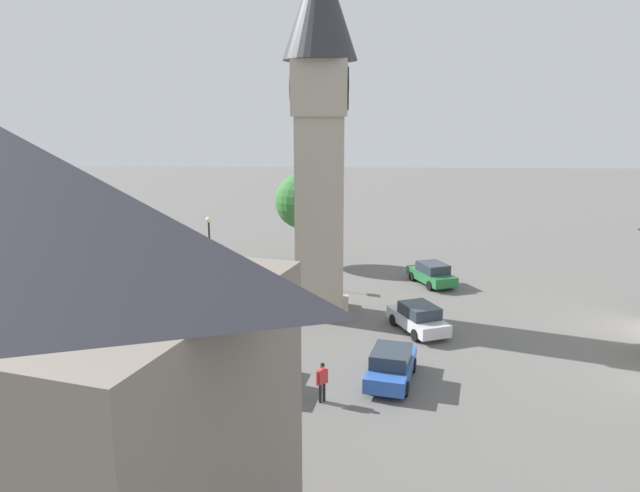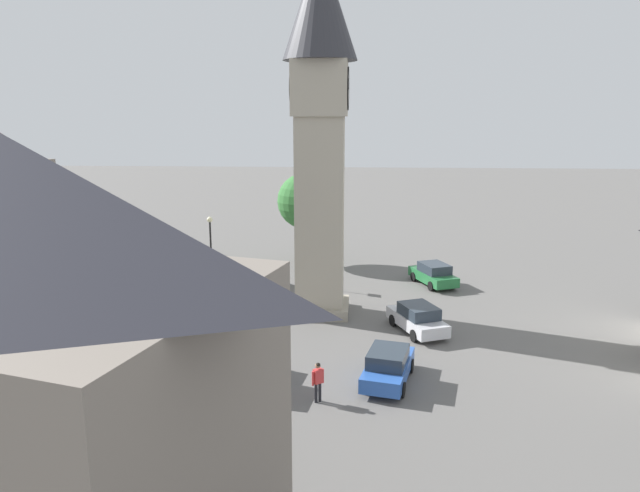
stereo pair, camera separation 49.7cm
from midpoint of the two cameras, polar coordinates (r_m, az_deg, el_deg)
The scene contains 12 objects.
ground_plane at distance 34.83m, azimuth 0.41°, elevation -6.43°, with size 200.00×200.00×0.00m, color #605E5B.
clock_tower at distance 32.96m, azimuth 0.44°, elevation 13.46°, with size 4.03×4.03×20.29m.
car_blue_kerb at distance 25.58m, azimuth -6.29°, elevation -11.90°, with size 4.34×2.30×1.53m.
car_silver_kerb at distance 26.10m, azimuth 7.16°, elevation -11.41°, with size 4.40×2.58×1.53m.
car_red_corner at distance 32.00m, azimuth 9.85°, elevation -6.92°, with size 4.46×3.15×1.53m.
car_white_side at distance 39.23m, azimuth -5.91°, elevation -3.15°, with size 4.21×3.99×1.53m.
car_black_far at distance 40.87m, azimuth 11.25°, elevation -2.69°, with size 4.46×3.12×1.53m.
pedestrian at distance 24.15m, azimuth 0.40°, elevation -12.71°, with size 0.39×0.47×1.69m.
tree at distance 45.22m, azimuth -1.15°, elevation 4.34°, with size 4.26×4.26×7.04m.
building_hall_far at distance 15.44m, azimuth -26.47°, elevation -10.30°, with size 10.59×12.85×11.08m.
lamp_post at distance 38.08m, azimuth -10.16°, elevation 0.31°, with size 0.36×0.36×5.07m.
road_sign at distance 38.85m, azimuth 0.71°, elevation -1.50°, with size 0.60×0.07×2.80m.
Camera 2 is at (32.88, 2.17, 11.29)m, focal length 33.08 mm.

